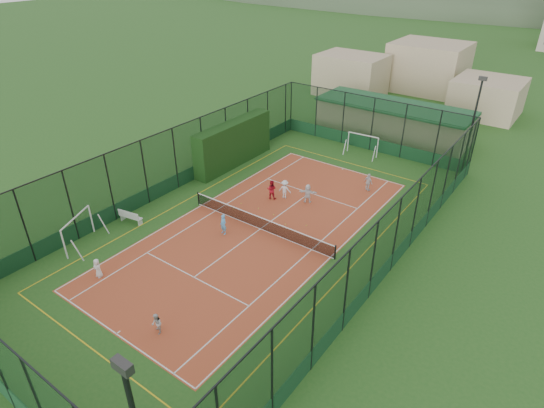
{
  "coord_description": "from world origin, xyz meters",
  "views": [
    {
      "loc": [
        15.98,
        -20.57,
        16.98
      ],
      "look_at": [
        -0.15,
        1.56,
        1.2
      ],
      "focal_mm": 30.0,
      "sensor_mm": 36.0,
      "label": 1
    }
  ],
  "objects_px": {
    "futsal_goal_near": "(78,231)",
    "child_far_left": "(285,189)",
    "coach": "(271,190)",
    "child_near_mid": "(223,224)",
    "child_near_right": "(157,324)",
    "futsal_goal_far": "(363,145)",
    "child_far_right": "(368,182)",
    "child_near_left": "(98,268)",
    "child_far_back": "(308,193)",
    "clubhouse": "(393,119)",
    "white_bench": "(131,216)",
    "floodlight_ne": "(471,129)"
  },
  "relations": [
    {
      "from": "child_near_mid",
      "to": "child_near_right",
      "type": "height_order",
      "value": "child_near_mid"
    },
    {
      "from": "child_near_right",
      "to": "child_far_back",
      "type": "xyz_separation_m",
      "value": [
        -1.02,
        15.64,
        0.14
      ]
    },
    {
      "from": "child_near_right",
      "to": "floodlight_ne",
      "type": "bearing_deg",
      "value": 104.5
    },
    {
      "from": "child_near_mid",
      "to": "child_far_back",
      "type": "height_order",
      "value": "child_far_back"
    },
    {
      "from": "child_near_left",
      "to": "child_far_left",
      "type": "xyz_separation_m",
      "value": [
        3.38,
        14.2,
        0.13
      ]
    },
    {
      "from": "futsal_goal_near",
      "to": "coach",
      "type": "xyz_separation_m",
      "value": [
        6.36,
        12.2,
        -0.25
      ]
    },
    {
      "from": "floodlight_ne",
      "to": "white_bench",
      "type": "distance_m",
      "value": 27.06
    },
    {
      "from": "child_far_back",
      "to": "child_near_left",
      "type": "bearing_deg",
      "value": 46.65
    },
    {
      "from": "child_near_mid",
      "to": "futsal_goal_far",
      "type": "bearing_deg",
      "value": 95.92
    },
    {
      "from": "child_near_left",
      "to": "child_far_right",
      "type": "distance_m",
      "value": 20.64
    },
    {
      "from": "coach",
      "to": "clubhouse",
      "type": "bearing_deg",
      "value": -117.06
    },
    {
      "from": "white_bench",
      "to": "coach",
      "type": "bearing_deg",
      "value": 45.02
    },
    {
      "from": "child_far_left",
      "to": "child_far_back",
      "type": "bearing_deg",
      "value": -179.63
    },
    {
      "from": "futsal_goal_far",
      "to": "child_far_right",
      "type": "bearing_deg",
      "value": -64.17
    },
    {
      "from": "child_near_right",
      "to": "child_far_right",
      "type": "bearing_deg",
      "value": 113.68
    },
    {
      "from": "child_near_left",
      "to": "child_far_right",
      "type": "height_order",
      "value": "child_far_right"
    },
    {
      "from": "futsal_goal_far",
      "to": "child_far_back",
      "type": "relative_size",
      "value": 1.99
    },
    {
      "from": "futsal_goal_far",
      "to": "child_far_back",
      "type": "height_order",
      "value": "futsal_goal_far"
    },
    {
      "from": "clubhouse",
      "to": "white_bench",
      "type": "xyz_separation_m",
      "value": [
        -7.8,
        -26.61,
        -1.08
      ]
    },
    {
      "from": "clubhouse",
      "to": "futsal_goal_near",
      "type": "xyz_separation_m",
      "value": [
        -8.27,
        -30.28,
        -0.55
      ]
    },
    {
      "from": "futsal_goal_near",
      "to": "child_far_left",
      "type": "height_order",
      "value": "futsal_goal_near"
    },
    {
      "from": "child_near_left",
      "to": "child_near_mid",
      "type": "relative_size",
      "value": 0.84
    },
    {
      "from": "clubhouse",
      "to": "white_bench",
      "type": "distance_m",
      "value": 27.75
    },
    {
      "from": "coach",
      "to": "futsal_goal_far",
      "type": "bearing_deg",
      "value": -119.78
    },
    {
      "from": "child_far_left",
      "to": "futsal_goal_near",
      "type": "bearing_deg",
      "value": 47.27
    },
    {
      "from": "futsal_goal_far",
      "to": "child_far_left",
      "type": "relative_size",
      "value": 1.99
    },
    {
      "from": "white_bench",
      "to": "child_far_right",
      "type": "bearing_deg",
      "value": 40.93
    },
    {
      "from": "white_bench",
      "to": "coach",
      "type": "distance_m",
      "value": 10.36
    },
    {
      "from": "white_bench",
      "to": "child_far_back",
      "type": "height_order",
      "value": "child_far_back"
    },
    {
      "from": "floodlight_ne",
      "to": "coach",
      "type": "distance_m",
      "value": 16.81
    },
    {
      "from": "clubhouse",
      "to": "futsal_goal_far",
      "type": "xyz_separation_m",
      "value": [
        -0.11,
        -6.41,
        -0.63
      ]
    },
    {
      "from": "futsal_goal_far",
      "to": "child_near_left",
      "type": "height_order",
      "value": "futsal_goal_far"
    },
    {
      "from": "child_near_left",
      "to": "coach",
      "type": "relative_size",
      "value": 0.79
    },
    {
      "from": "futsal_goal_far",
      "to": "child_far_right",
      "type": "distance_m",
      "value": 7.13
    },
    {
      "from": "child_near_right",
      "to": "child_far_back",
      "type": "distance_m",
      "value": 15.67
    },
    {
      "from": "white_bench",
      "to": "child_far_right",
      "type": "height_order",
      "value": "child_far_right"
    },
    {
      "from": "futsal_goal_far",
      "to": "child_near_right",
      "type": "relative_size",
      "value": 2.47
    },
    {
      "from": "clubhouse",
      "to": "white_bench",
      "type": "relative_size",
      "value": 8.63
    },
    {
      "from": "futsal_goal_far",
      "to": "child_near_left",
      "type": "relative_size",
      "value": 2.42
    },
    {
      "from": "futsal_goal_near",
      "to": "child_far_right",
      "type": "distance_m",
      "value": 21.24
    },
    {
      "from": "floodlight_ne",
      "to": "clubhouse",
      "type": "bearing_deg",
      "value": 147.88
    },
    {
      "from": "child_near_left",
      "to": "child_far_back",
      "type": "bearing_deg",
      "value": 72.83
    },
    {
      "from": "child_near_mid",
      "to": "child_near_right",
      "type": "relative_size",
      "value": 1.22
    },
    {
      "from": "futsal_goal_near",
      "to": "child_near_left",
      "type": "relative_size",
      "value": 2.62
    },
    {
      "from": "child_far_left",
      "to": "child_far_right",
      "type": "relative_size",
      "value": 1.02
    },
    {
      "from": "floodlight_ne",
      "to": "white_bench",
      "type": "xyz_separation_m",
      "value": [
        -16.4,
        -21.21,
        -3.63
      ]
    },
    {
      "from": "clubhouse",
      "to": "child_near_left",
      "type": "xyz_separation_m",
      "value": [
        -4.54,
        -31.6,
        -0.96
      ]
    },
    {
      "from": "futsal_goal_near",
      "to": "child_near_left",
      "type": "height_order",
      "value": "futsal_goal_near"
    },
    {
      "from": "white_bench",
      "to": "child_far_left",
      "type": "distance_m",
      "value": 11.36
    },
    {
      "from": "child_far_right",
      "to": "coach",
      "type": "height_order",
      "value": "coach"
    }
  ]
}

